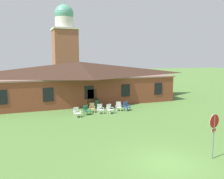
{
  "coord_description": "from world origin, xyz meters",
  "views": [
    {
      "loc": [
        -7.18,
        -10.25,
        5.68
      ],
      "look_at": [
        0.36,
        9.25,
        2.87
      ],
      "focal_mm": 37.69,
      "sensor_mm": 36.0,
      "label": 1
    }
  ],
  "objects_px": {
    "lawn_chair_far_side": "(118,106)",
    "lawn_chair_under_eave": "(126,106)",
    "lawn_chair_near_door": "(86,110)",
    "lawn_chair_left_end": "(92,107)",
    "trash_bin": "(97,103)",
    "lawn_chair_by_porch": "(77,112)",
    "lawn_chair_right_end": "(110,109)",
    "lawn_chair_middle": "(100,109)",
    "stop_sign": "(214,127)"
  },
  "relations": [
    {
      "from": "lawn_chair_right_end",
      "to": "trash_bin",
      "type": "relative_size",
      "value": 0.98
    },
    {
      "from": "lawn_chair_by_porch",
      "to": "trash_bin",
      "type": "height_order",
      "value": "trash_bin"
    },
    {
      "from": "lawn_chair_by_porch",
      "to": "lawn_chair_near_door",
      "type": "height_order",
      "value": "same"
    },
    {
      "from": "lawn_chair_left_end",
      "to": "lawn_chair_right_end",
      "type": "xyz_separation_m",
      "value": [
        1.54,
        -1.23,
        0.0
      ]
    },
    {
      "from": "lawn_chair_right_end",
      "to": "stop_sign",
      "type": "bearing_deg",
      "value": -82.71
    },
    {
      "from": "lawn_chair_far_side",
      "to": "lawn_chair_under_eave",
      "type": "xyz_separation_m",
      "value": [
        0.83,
        -0.25,
        0.0
      ]
    },
    {
      "from": "stop_sign",
      "to": "lawn_chair_left_end",
      "type": "relative_size",
      "value": 2.71
    },
    {
      "from": "stop_sign",
      "to": "lawn_chair_left_end",
      "type": "xyz_separation_m",
      "value": [
        -3.13,
        13.62,
        -1.34
      ]
    },
    {
      "from": "stop_sign",
      "to": "lawn_chair_right_end",
      "type": "xyz_separation_m",
      "value": [
        -1.59,
        12.39,
        -1.34
      ]
    },
    {
      "from": "lawn_chair_left_end",
      "to": "trash_bin",
      "type": "height_order",
      "value": "trash_bin"
    },
    {
      "from": "stop_sign",
      "to": "lawn_chair_under_eave",
      "type": "distance_m",
      "value": 13.1
    },
    {
      "from": "lawn_chair_by_porch",
      "to": "lawn_chair_far_side",
      "type": "relative_size",
      "value": 1.0
    },
    {
      "from": "lawn_chair_by_porch",
      "to": "lawn_chair_near_door",
      "type": "distance_m",
      "value": 1.29
    },
    {
      "from": "lawn_chair_far_side",
      "to": "lawn_chair_under_eave",
      "type": "relative_size",
      "value": 1.0
    },
    {
      "from": "lawn_chair_far_side",
      "to": "lawn_chair_near_door",
      "type": "bearing_deg",
      "value": -171.85
    },
    {
      "from": "lawn_chair_far_side",
      "to": "lawn_chair_by_porch",
      "type": "bearing_deg",
      "value": -166.39
    },
    {
      "from": "lawn_chair_middle",
      "to": "lawn_chair_right_end",
      "type": "relative_size",
      "value": 1.0
    },
    {
      "from": "lawn_chair_right_end",
      "to": "lawn_chair_under_eave",
      "type": "xyz_separation_m",
      "value": [
        2.17,
        0.63,
        0.0
      ]
    },
    {
      "from": "lawn_chair_near_door",
      "to": "lawn_chair_left_end",
      "type": "height_order",
      "value": "same"
    },
    {
      "from": "lawn_chair_right_end",
      "to": "lawn_chair_far_side",
      "type": "height_order",
      "value": "same"
    },
    {
      "from": "lawn_chair_near_door",
      "to": "lawn_chair_left_end",
      "type": "xyz_separation_m",
      "value": [
        0.85,
        0.89,
        0.0
      ]
    },
    {
      "from": "lawn_chair_near_door",
      "to": "lawn_chair_left_end",
      "type": "bearing_deg",
      "value": 46.09
    },
    {
      "from": "lawn_chair_left_end",
      "to": "trash_bin",
      "type": "xyz_separation_m",
      "value": [
        1.17,
        2.07,
        -0.0
      ]
    },
    {
      "from": "stop_sign",
      "to": "lawn_chair_near_door",
      "type": "height_order",
      "value": "stop_sign"
    },
    {
      "from": "lawn_chair_middle",
      "to": "lawn_chair_far_side",
      "type": "xyz_separation_m",
      "value": [
        2.27,
        0.52,
        0.0
      ]
    },
    {
      "from": "lawn_chair_under_eave",
      "to": "trash_bin",
      "type": "distance_m",
      "value": 3.69
    },
    {
      "from": "lawn_chair_left_end",
      "to": "lawn_chair_far_side",
      "type": "relative_size",
      "value": 1.0
    },
    {
      "from": "lawn_chair_by_porch",
      "to": "lawn_chair_far_side",
      "type": "bearing_deg",
      "value": 13.61
    },
    {
      "from": "lawn_chair_left_end",
      "to": "lawn_chair_far_side",
      "type": "bearing_deg",
      "value": -6.95
    },
    {
      "from": "stop_sign",
      "to": "lawn_chair_right_end",
      "type": "bearing_deg",
      "value": 97.29
    },
    {
      "from": "lawn_chair_near_door",
      "to": "lawn_chair_middle",
      "type": "xyz_separation_m",
      "value": [
        1.47,
        0.01,
        0.0
      ]
    },
    {
      "from": "stop_sign",
      "to": "lawn_chair_left_end",
      "type": "height_order",
      "value": "stop_sign"
    },
    {
      "from": "lawn_chair_middle",
      "to": "stop_sign",
      "type": "bearing_deg",
      "value": -78.84
    },
    {
      "from": "lawn_chair_right_end",
      "to": "lawn_chair_under_eave",
      "type": "relative_size",
      "value": 1.0
    },
    {
      "from": "lawn_chair_near_door",
      "to": "lawn_chair_far_side",
      "type": "height_order",
      "value": "same"
    },
    {
      "from": "lawn_chair_middle",
      "to": "lawn_chair_under_eave",
      "type": "xyz_separation_m",
      "value": [
        3.1,
        0.28,
        0.0
      ]
    },
    {
      "from": "lawn_chair_near_door",
      "to": "lawn_chair_right_end",
      "type": "bearing_deg",
      "value": -8.04
    },
    {
      "from": "lawn_chair_near_door",
      "to": "lawn_chair_under_eave",
      "type": "distance_m",
      "value": 4.58
    },
    {
      "from": "lawn_chair_near_door",
      "to": "lawn_chair_under_eave",
      "type": "height_order",
      "value": "same"
    },
    {
      "from": "lawn_chair_left_end",
      "to": "lawn_chair_middle",
      "type": "height_order",
      "value": "same"
    },
    {
      "from": "stop_sign",
      "to": "lawn_chair_far_side",
      "type": "distance_m",
      "value": 13.34
    },
    {
      "from": "lawn_chair_under_eave",
      "to": "lawn_chair_middle",
      "type": "bearing_deg",
      "value": -174.9
    },
    {
      "from": "lawn_chair_middle",
      "to": "lawn_chair_far_side",
      "type": "distance_m",
      "value": 2.33
    },
    {
      "from": "lawn_chair_by_porch",
      "to": "lawn_chair_right_end",
      "type": "relative_size",
      "value": 1.0
    },
    {
      "from": "lawn_chair_under_eave",
      "to": "lawn_chair_left_end",
      "type": "bearing_deg",
      "value": 170.83
    },
    {
      "from": "lawn_chair_under_eave",
      "to": "stop_sign",
      "type": "bearing_deg",
      "value": -92.58
    },
    {
      "from": "lawn_chair_by_porch",
      "to": "lawn_chair_near_door",
      "type": "relative_size",
      "value": 1.0
    },
    {
      "from": "lawn_chair_by_porch",
      "to": "lawn_chair_under_eave",
      "type": "xyz_separation_m",
      "value": [
        5.69,
        0.93,
        0.0
      ]
    },
    {
      "from": "lawn_chair_by_porch",
      "to": "lawn_chair_far_side",
      "type": "height_order",
      "value": "same"
    },
    {
      "from": "lawn_chair_by_porch",
      "to": "lawn_chair_middle",
      "type": "height_order",
      "value": "same"
    }
  ]
}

